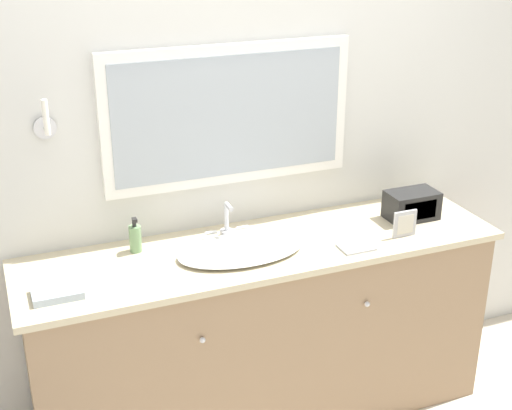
# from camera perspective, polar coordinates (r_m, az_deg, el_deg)

# --- Properties ---
(wall_back) EXTENTS (8.00, 0.18, 2.55)m
(wall_back) POSITION_cam_1_polar(r_m,az_deg,el_deg) (3.24, -1.49, 4.98)
(wall_back) COLOR silver
(wall_back) RESTS_ON ground_plane
(vanity_counter) EXTENTS (2.14, 0.57, 0.90)m
(vanity_counter) POSITION_cam_1_polar(r_m,az_deg,el_deg) (3.34, 0.56, -10.22)
(vanity_counter) COLOR #937556
(vanity_counter) RESTS_ON ground_plane
(sink_basin) EXTENTS (0.56, 0.37, 0.17)m
(sink_basin) POSITION_cam_1_polar(r_m,az_deg,el_deg) (3.05, -1.26, -3.51)
(sink_basin) COLOR white
(sink_basin) RESTS_ON vanity_counter
(soap_bottle) EXTENTS (0.05, 0.05, 0.16)m
(soap_bottle) POSITION_cam_1_polar(r_m,az_deg,el_deg) (3.09, -9.63, -2.60)
(soap_bottle) COLOR #709966
(soap_bottle) RESTS_ON vanity_counter
(appliance_box) EXTENTS (0.24, 0.15, 0.13)m
(appliance_box) POSITION_cam_1_polar(r_m,az_deg,el_deg) (3.44, 12.36, -0.00)
(appliance_box) COLOR black
(appliance_box) RESTS_ON vanity_counter
(picture_frame) EXTENTS (0.11, 0.01, 0.12)m
(picture_frame) POSITION_cam_1_polar(r_m,az_deg,el_deg) (3.25, 11.82, -1.49)
(picture_frame) COLOR #B2B2B7
(picture_frame) RESTS_ON vanity_counter
(hand_towel_near_sink) EXTENTS (0.19, 0.14, 0.03)m
(hand_towel_near_sink) POSITION_cam_1_polar(r_m,az_deg,el_deg) (2.84, -15.62, -6.73)
(hand_towel_near_sink) COLOR #A8B7C6
(hand_towel_near_sink) RESTS_ON vanity_counter
(metal_tray) EXTENTS (0.14, 0.11, 0.01)m
(metal_tray) POSITION_cam_1_polar(r_m,az_deg,el_deg) (3.12, 8.01, -3.36)
(metal_tray) COLOR silver
(metal_tray) RESTS_ON vanity_counter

